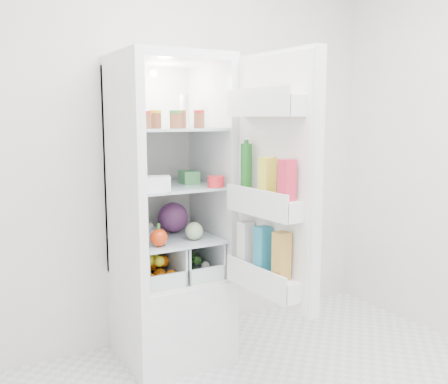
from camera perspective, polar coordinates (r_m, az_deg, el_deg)
room_walls at (r=2.01m, az=13.39°, el=12.45°), size 3.02×3.02×2.61m
refrigerator at (r=3.05m, az=-6.48°, el=-6.36°), size 0.60×0.60×1.80m
shelf_low at (r=2.98m, az=-6.02°, el=-5.24°), size 0.49×0.53×0.01m
shelf_mid at (r=2.92m, az=-6.11°, el=0.68°), size 0.49×0.53×0.02m
shelf_top at (r=2.90m, az=-6.22°, el=7.16°), size 0.49×0.53×0.02m
crisper_left at (r=2.97m, az=-8.16°, el=-7.93°), size 0.23×0.46×0.22m
crisper_right at (r=3.06m, az=-3.87°, el=-7.35°), size 0.23×0.46×0.22m
condiment_jars at (r=2.77m, az=-6.01°, el=8.14°), size 0.38×0.16×0.08m
squeeze_bottle at (r=3.00m, az=-4.53°, el=9.19°), size 0.06×0.06×0.19m
tub_white at (r=2.68m, az=-7.48°, el=0.96°), size 0.16×0.16×0.08m
tin_red at (r=2.80m, az=-0.95°, el=1.20°), size 0.10×0.10×0.06m
tub_green at (r=2.97m, az=-4.03°, el=1.71°), size 0.11×0.14×0.07m
red_cabbage at (r=3.07m, az=-5.85°, el=-2.91°), size 0.18×0.18×0.18m
bell_pepper at (r=2.75m, az=-7.46°, el=-5.19°), size 0.10×0.10×0.10m
mushroom_bowl at (r=2.91m, az=-9.03°, el=-4.79°), size 0.17×0.17×0.07m
salad_bag at (r=2.88m, az=-3.42°, el=-4.48°), size 0.10×0.10×0.10m
citrus_pile at (r=2.96m, az=-7.94°, el=-8.58°), size 0.20×0.31×0.16m
veg_pile at (r=3.08m, az=-3.76°, el=-8.19°), size 0.16×0.30×0.10m
fridge_door at (r=2.58m, az=5.61°, el=0.60°), size 0.20×0.60×1.30m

